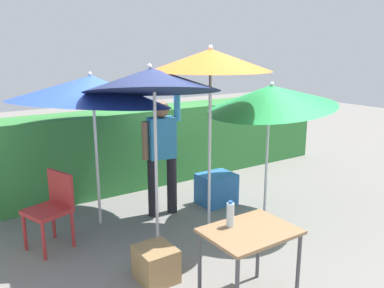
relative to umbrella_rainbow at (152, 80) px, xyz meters
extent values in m
plane|color=gray|center=(0.67, -0.07, -1.95)|extent=(24.00, 24.00, 0.00)
cube|color=#38843D|center=(0.67, 2.09, -1.30)|extent=(8.00, 0.70, 1.30)
cylinder|color=silver|center=(0.02, -0.01, -1.04)|extent=(0.04, 0.04, 1.82)
cone|color=#19234C|center=(0.00, 0.00, 0.00)|extent=(1.53, 1.52, 0.60)
sphere|color=silver|center=(-0.02, 0.01, 0.15)|extent=(0.05, 0.05, 0.05)
cylinder|color=silver|center=(-0.33, 0.93, -1.14)|extent=(0.04, 0.04, 1.61)
cone|color=blue|center=(-0.34, 0.95, -0.16)|extent=(2.04, 2.02, 0.62)
sphere|color=silver|center=(-0.35, 0.97, 0.03)|extent=(0.05, 0.05, 0.05)
cylinder|color=silver|center=(0.74, -0.06, -0.93)|extent=(0.04, 0.04, 2.03)
cone|color=#EA5919|center=(0.74, -0.06, 0.21)|extent=(1.44, 1.44, 0.25)
sphere|color=silver|center=(0.74, -0.06, 0.35)|extent=(0.05, 0.05, 0.05)
cylinder|color=silver|center=(1.67, -0.10, -1.18)|extent=(0.04, 0.04, 1.52)
cone|color=green|center=(1.67, -0.12, -0.28)|extent=(1.71, 1.69, 0.49)
sphere|color=silver|center=(1.67, -0.14, -0.11)|extent=(0.05, 0.05, 0.05)
cylinder|color=black|center=(0.67, 0.73, -1.54)|extent=(0.14, 0.14, 0.82)
cylinder|color=black|center=(0.39, 0.78, -1.54)|extent=(0.14, 0.14, 0.82)
cube|color=#338EC6|center=(0.53, 0.75, -0.85)|extent=(0.39, 0.28, 0.56)
sphere|color=#8C6647|center=(0.53, 0.75, -0.46)|extent=(0.22, 0.22, 0.22)
cylinder|color=#338EC6|center=(0.76, 0.71, -0.35)|extent=(0.11, 0.11, 0.56)
cylinder|color=#8C6647|center=(0.30, 0.80, -0.87)|extent=(0.11, 0.11, 0.52)
cylinder|color=#B72D2D|center=(-1.31, 0.73, -1.73)|extent=(0.04, 0.04, 0.44)
cylinder|color=#B72D2D|center=(-1.19, 0.37, -1.73)|extent=(0.04, 0.04, 0.44)
cylinder|color=#B72D2D|center=(-0.95, 0.86, -1.73)|extent=(0.04, 0.04, 0.44)
cylinder|color=#B72D2D|center=(-0.83, 0.50, -1.73)|extent=(0.04, 0.04, 0.44)
cube|color=#B72D2D|center=(-1.07, 0.61, -1.48)|extent=(0.56, 0.56, 0.05)
cube|color=#B72D2D|center=(-0.88, 0.68, -1.26)|extent=(0.18, 0.43, 0.40)
cube|color=#2D6BB7|center=(1.39, 0.64, -1.72)|extent=(0.53, 0.43, 0.46)
cube|color=#9E7A4C|center=(-0.35, -0.65, -1.77)|extent=(0.36, 0.40, 0.35)
cylinder|color=#4C4C51|center=(0.53, -1.19, -1.60)|extent=(0.04, 0.04, 0.70)
cylinder|color=#4C4C51|center=(-0.19, -1.19, -1.60)|extent=(0.04, 0.04, 0.70)
cylinder|color=#4C4C51|center=(0.53, -1.71, -1.60)|extent=(0.04, 0.04, 0.70)
cube|color=#99724C|center=(0.17, -1.45, -1.23)|extent=(0.80, 0.60, 0.03)
cylinder|color=silver|center=(0.06, -1.29, -1.11)|extent=(0.07, 0.07, 0.22)
cylinder|color=#2D60B7|center=(0.06, -1.29, -0.99)|extent=(0.04, 0.04, 0.02)
camera|label=1|loc=(-2.06, -3.84, 0.34)|focal=37.17mm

